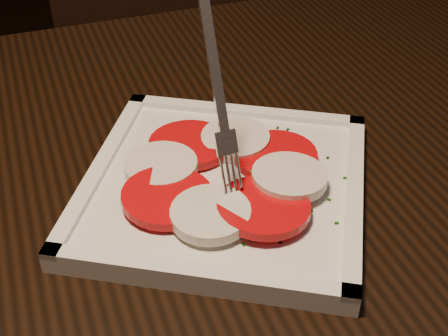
{
  "coord_description": "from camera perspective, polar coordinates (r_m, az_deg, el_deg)",
  "views": [
    {
      "loc": [
        -0.31,
        -0.23,
        1.12
      ],
      "look_at": [
        -0.21,
        0.21,
        0.78
      ],
      "focal_mm": 50.0,
      "sensor_mm": 36.0,
      "label": 1
    }
  ],
  "objects": [
    {
      "name": "chair",
      "position": [
        1.27,
        -5.56,
        9.39
      ],
      "size": [
        0.45,
        0.45,
        0.93
      ],
      "rotation": [
        0.0,
        0.0,
        -0.06
      ],
      "color": "black",
      "rests_on": "ground"
    },
    {
      "name": "caprese_salad",
      "position": [
        0.57,
        -0.01,
        -0.51
      ],
      "size": [
        0.21,
        0.19,
        0.02
      ],
      "color": "red",
      "rests_on": "plate"
    },
    {
      "name": "plate",
      "position": [
        0.58,
        0.0,
        -1.76
      ],
      "size": [
        0.33,
        0.33,
        0.01
      ],
      "primitive_type": "cube",
      "rotation": [
        0.0,
        0.0,
        -0.41
      ],
      "color": "white",
      "rests_on": "table"
    },
    {
      "name": "table",
      "position": [
        0.66,
        -7.58,
        -9.24
      ],
      "size": [
        1.29,
        0.94,
        0.75
      ],
      "rotation": [
        0.0,
        0.0,
        0.12
      ],
      "color": "black",
      "rests_on": "ground"
    },
    {
      "name": "fork",
      "position": [
        0.53,
        -0.9,
        7.37
      ],
      "size": [
        0.04,
        0.07,
        0.16
      ],
      "primitive_type": null,
      "rotation": [
        0.0,
        0.0,
        0.18
      ],
      "color": "white",
      "rests_on": "caprese_salad"
    }
  ]
}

